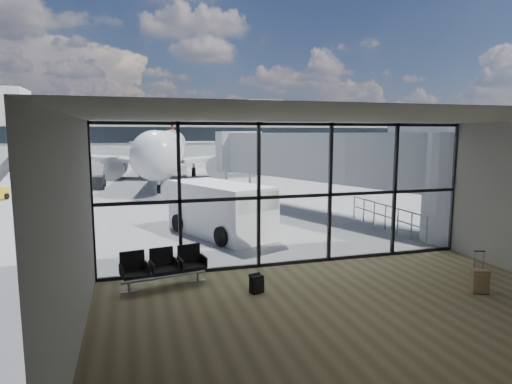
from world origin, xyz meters
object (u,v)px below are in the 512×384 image
seating_row (163,265)px  service_van (222,209)px  suitcase (480,281)px  backpack (257,284)px  airliner (167,149)px  belt_loader (95,181)px

seating_row → service_van: size_ratio=0.43×
suitcase → service_van: 9.79m
backpack → suitcase: size_ratio=0.45×
backpack → airliner: size_ratio=0.01×
airliner → belt_loader: size_ratio=9.08×
suitcase → airliner: airliner is taller
seating_row → suitcase: 8.42m
suitcase → belt_loader: bearing=132.9°
seating_row → belt_loader: size_ratio=0.62×
suitcase → seating_row: bearing=178.8°
suitcase → airliner: (-5.07, 34.71, 2.32)m
suitcase → backpack: bearing=-177.2°
suitcase → service_van: service_van is taller
seating_row → belt_loader: (-3.43, 23.21, 0.00)m
backpack → service_van: size_ratio=0.10×
backpack → suitcase: (5.57, -1.68, 0.09)m
seating_row → service_van: service_van is taller
suitcase → airliner: 35.16m
seating_row → suitcase: bearing=-30.6°
seating_row → suitcase: suitcase is taller
backpack → airliner: airliner is taller
backpack → service_van: (0.49, 6.66, 0.85)m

